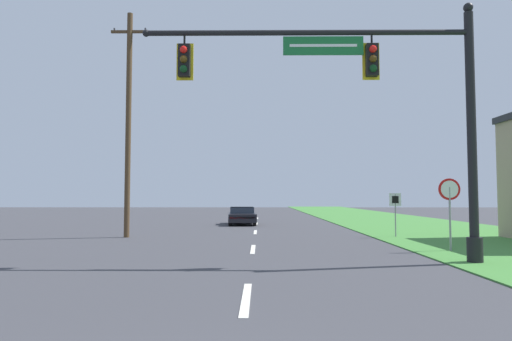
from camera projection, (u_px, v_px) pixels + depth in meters
grass_verge_right at (404, 223)px, 32.36m from camera, size 10.00×110.00×0.04m
road_center_line at (255, 232)px, 24.48m from camera, size 0.16×34.80×0.01m
signal_mast at (387, 103)px, 13.28m from camera, size 9.84×0.47×7.57m
car_ahead at (242, 216)px, 31.36m from camera, size 2.09×4.58×1.19m
stop_sign at (450, 198)px, 15.90m from camera, size 0.76×0.07×2.50m
route_sign_post at (395, 205)px, 21.41m from camera, size 0.55×0.06×2.03m
utility_pole_near at (128, 120)px, 21.69m from camera, size 1.80×0.26×10.75m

